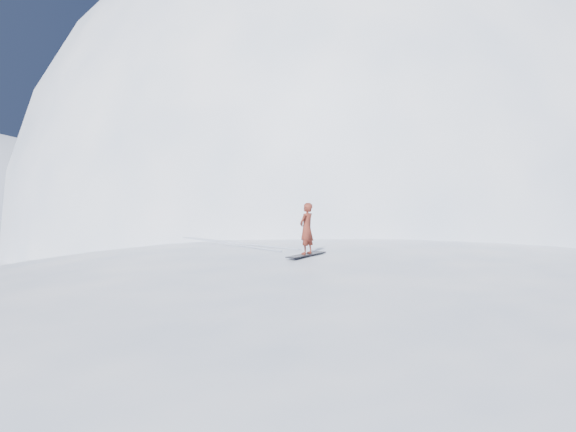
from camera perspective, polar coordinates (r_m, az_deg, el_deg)
name	(u,v)px	position (r m, az deg, el deg)	size (l,w,h in m)	color
ground	(376,339)	(15.42, 9.71, -13.33)	(400.00, 400.00, 0.00)	white
near_ridge	(338,313)	(18.25, 5.59, -10.72)	(36.00, 28.00, 4.80)	white
summit_peak	(361,235)	(49.04, 8.14, -2.09)	(60.00, 56.00, 56.00)	white
peak_shoulder	(289,249)	(37.07, 0.16, -3.70)	(28.00, 24.00, 18.00)	white
wind_bumps	(317,325)	(16.66, 3.22, -12.05)	(16.00, 14.40, 1.00)	white
snowboard	(307,255)	(15.03, 2.07, -4.31)	(1.70, 0.32, 0.03)	black
snowboarder	(307,229)	(14.95, 2.08, -1.41)	(0.55, 0.36, 1.50)	maroon
board_tracks	(232,243)	(18.41, -6.27, -2.96)	(1.67, 5.94, 0.04)	silver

